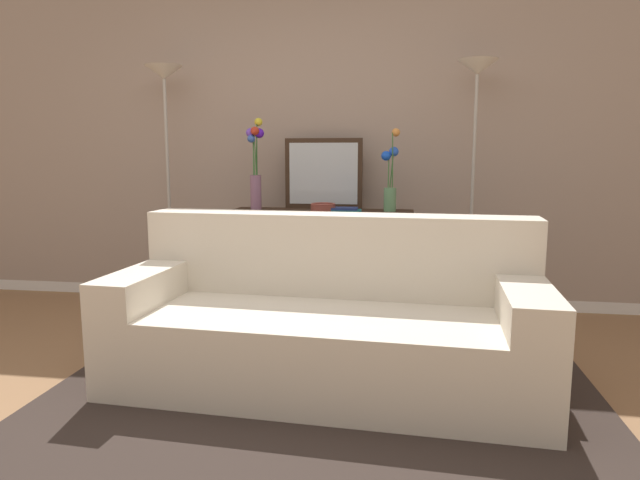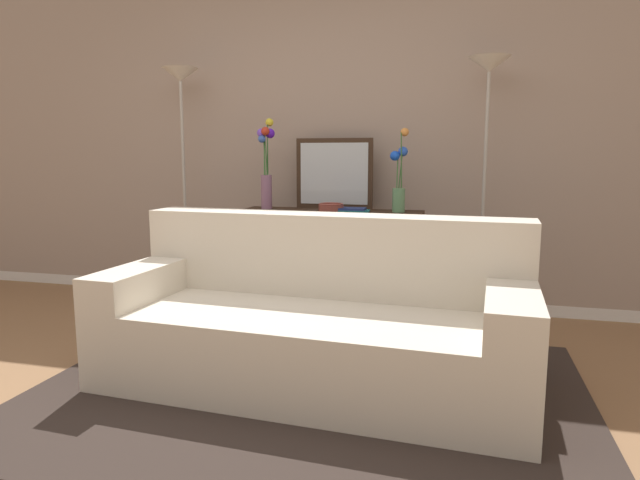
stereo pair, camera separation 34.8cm
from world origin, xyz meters
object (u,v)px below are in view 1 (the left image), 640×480
vase_short_flowers (390,180)px  book_row_under_console (272,304)px  floor_lamp_right (475,118)px  wall_mirror (323,174)px  floor_lamp_left (166,120)px  book_stack (345,210)px  fruit_bowl (323,207)px  couch (328,325)px  vase_tall_flowers (256,166)px  console_table (322,243)px

vase_short_flowers → book_row_under_console: (-0.90, 0.01, -0.97)m
floor_lamp_right → wall_mirror: 1.18m
floor_lamp_left → book_stack: bearing=-4.7°
vase_short_flowers → fruit_bowl: bearing=-170.3°
floor_lamp_left → vase_short_flowers: 1.79m
book_stack → book_row_under_console: size_ratio=0.75×
floor_lamp_left → vase_short_flowers: bearing=-1.3°
floor_lamp_left → couch: bearing=-42.1°
vase_tall_flowers → floor_lamp_left: bearing=176.2°
floor_lamp_left → vase_tall_flowers: bearing=-3.8°
book_stack → wall_mirror: bearing=131.0°
floor_lamp_left → vase_tall_flowers: (0.72, -0.05, -0.35)m
vase_tall_flowers → fruit_bowl: vase_tall_flowers is taller
console_table → fruit_bowl: fruit_bowl is taller
floor_lamp_right → fruit_bowl: 1.25m
couch → floor_lamp_right: size_ratio=1.20×
floor_lamp_right → fruit_bowl: size_ratio=10.25×
fruit_bowl → book_row_under_console: (-0.42, 0.10, -0.77)m
floor_lamp_right → book_stack: size_ratio=8.10×
floor_lamp_left → book_stack: (1.41, -0.12, -0.66)m
floor_lamp_left → book_row_under_console: 1.65m
wall_mirror → vase_short_flowers: vase_short_flowers is taller
console_table → book_row_under_console: console_table is taller
wall_mirror → book_stack: (0.20, -0.22, -0.25)m
console_table → wall_mirror: bearing=94.2°
console_table → vase_short_flowers: bearing=-1.6°
book_stack → fruit_bowl: bearing=-177.1°
floor_lamp_right → book_row_under_console: (-1.49, -0.03, -1.41)m
console_table → vase_tall_flowers: (-0.50, -0.02, 0.58)m
book_stack → console_table: bearing=154.4°
vase_short_flowers → book_row_under_console: bearing=179.1°
vase_tall_flowers → vase_short_flowers: (1.01, 0.01, -0.10)m
console_table → book_stack: bearing=-25.6°
console_table → book_row_under_console: bearing=180.0°
couch → wall_mirror: wall_mirror is taller
vase_short_flowers → console_table: bearing=178.4°
fruit_bowl → book_row_under_console: fruit_bowl is taller
couch → floor_lamp_left: size_ratio=1.19×
couch → floor_lamp_right: bearing=56.2°
couch → wall_mirror: bearing=99.3°
floor_lamp_right → vase_short_flowers: (-0.59, -0.04, -0.44)m
floor_lamp_right → vase_tall_flowers: (-1.60, -0.05, -0.34)m
console_table → floor_lamp_right: 1.43m
console_table → wall_mirror: (-0.01, 0.14, 0.52)m
vase_short_flowers → vase_tall_flowers: bearing=-179.6°
console_table → vase_short_flowers: size_ratio=2.27×
vase_short_flowers → floor_lamp_left: bearing=178.7°
book_stack → book_row_under_console: book_stack is taller
console_table → vase_tall_flowers: 0.77m
floor_lamp_left → fruit_bowl: bearing=-5.7°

